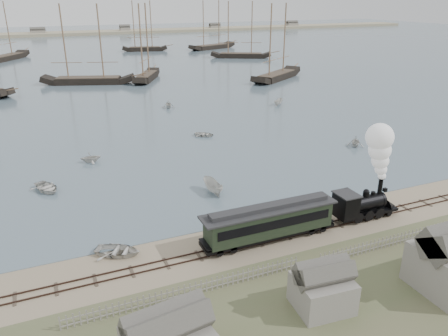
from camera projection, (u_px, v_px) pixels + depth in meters
name	position (u px, v px, depth m)	size (l,w,h in m)	color
ground	(231.00, 236.00, 42.02)	(600.00, 600.00, 0.00)	tan
harbor_water	(69.00, 50.00, 187.25)	(600.00, 336.00, 0.06)	#4B606B
rail_track	(240.00, 246.00, 40.30)	(120.00, 1.80, 0.16)	#33221C
picket_fence_west	(191.00, 296.00, 33.66)	(19.00, 0.10, 1.20)	gray
picket_fence_east	(388.00, 247.00, 40.20)	(15.00, 0.10, 1.20)	gray
shed_mid	(321.00, 307.00, 32.50)	(4.00, 3.50, 3.60)	gray
far_spit	(57.00, 35.00, 255.61)	(500.00, 20.00, 1.80)	tan
locomotive	(376.00, 177.00, 44.28)	(7.70, 2.87, 9.60)	black
passenger_coach	(269.00, 221.00, 40.68)	(13.35, 2.57, 3.24)	black
beached_dinghy	(118.00, 251.00, 38.89)	(4.12, 2.94, 0.85)	beige
rowboat_0	(47.00, 188.00, 51.52)	(4.20, 3.00, 0.87)	beige
rowboat_1	(91.00, 157.00, 60.34)	(2.77, 2.39, 1.46)	beige
rowboat_2	(213.00, 187.00, 50.92)	(3.91, 1.47, 1.51)	beige
rowboat_3	(204.00, 134.00, 71.68)	(3.29, 2.35, 0.68)	beige
rowboat_4	(356.00, 142.00, 66.69)	(2.92, 2.52, 1.54)	beige
rowboat_5	(278.00, 102.00, 91.98)	(3.30, 1.24, 1.27)	beige
rowboat_7	(168.00, 104.00, 89.70)	(2.97, 2.56, 1.56)	beige
schooner_2	(84.00, 44.00, 111.00)	(23.62, 5.45, 20.00)	black
schooner_3	(145.00, 42.00, 115.93)	(17.61, 4.06, 20.00)	black
schooner_4	(278.00, 42.00, 117.16)	(22.40, 5.17, 20.00)	black
schooner_5	(241.00, 30.00, 158.86)	(22.27, 5.14, 20.00)	black
schooner_7	(1.00, 31.00, 153.02)	(24.13, 5.57, 20.00)	black
schooner_8	(143.00, 26.00, 178.58)	(18.38, 4.24, 20.00)	black
schooner_9	(212.00, 25.00, 186.35)	(23.76, 5.48, 20.00)	black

